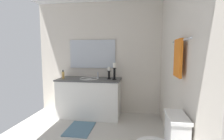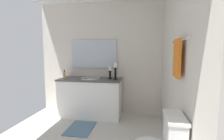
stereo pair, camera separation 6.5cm
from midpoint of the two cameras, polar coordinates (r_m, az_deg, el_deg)
name	(u,v)px [view 2 (the right image)]	position (r m, az deg, el deg)	size (l,w,h in m)	color
wall_back	(176,63)	(2.39, 22.02, 2.34)	(2.63, 0.04, 2.45)	silver
wall_left	(100,58)	(3.76, -3.61, 4.00)	(0.04, 2.76, 2.45)	silver
vanity_cabinet	(91,97)	(3.61, -6.87, -9.31)	(0.58, 1.32, 0.81)	white
sink_basin	(90,80)	(3.53, -6.93, -3.56)	(0.40, 0.40, 0.24)	white
mirror	(94,54)	(3.74, -5.80, 5.48)	(0.02, 1.03, 0.62)	silver
candle_holder_tall	(115,71)	(3.35, 1.75, -0.23)	(0.09, 0.09, 0.34)	black
candle_holder_short	(110,73)	(3.42, -0.13, -0.95)	(0.09, 0.09, 0.25)	black
soap_bottle	(65,75)	(3.66, -15.52, -1.59)	(0.06, 0.06, 0.18)	#E5B259
towel_bar	(179,41)	(1.98, 23.07, 9.29)	(0.02, 0.02, 0.75)	silver
towel_near_vanity	(177,58)	(1.97, 22.33, 3.78)	(0.28, 0.03, 0.42)	orange
bath_mat	(80,128)	(3.19, -10.21, -19.15)	(0.60, 0.44, 0.02)	slate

